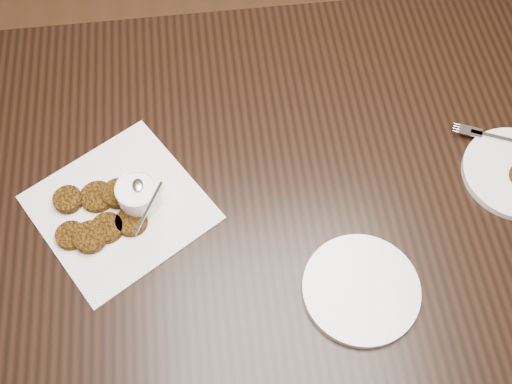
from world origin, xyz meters
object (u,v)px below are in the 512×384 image
at_px(table, 272,247).
at_px(plate_empty, 361,289).
at_px(napkin, 120,207).
at_px(sauce_ramekin, 136,187).

relative_size(table, plate_empty, 6.83).
distance_m(napkin, plate_empty, 0.50).
distance_m(table, napkin, 0.50).
relative_size(table, sauce_ramekin, 12.68).
distance_m(napkin, sauce_ramekin, 0.08).
bearing_deg(plate_empty, table, 113.95).
xyz_separation_m(table, sauce_ramekin, (-0.28, -0.04, 0.44)).
height_order(table, plate_empty, plate_empty).
bearing_deg(napkin, plate_empty, -27.41).
bearing_deg(sauce_ramekin, napkin, -171.57).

